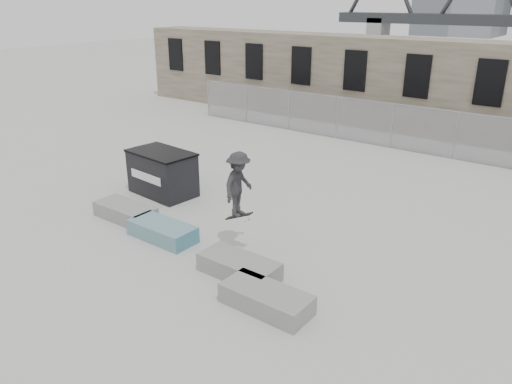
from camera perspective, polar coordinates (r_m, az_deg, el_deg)
ground at (r=13.40m, az=-6.54°, el=-6.92°), size 120.00×120.00×0.00m
stone_wall at (r=26.34m, az=18.76°, el=11.33°), size 36.00×2.58×4.50m
chainlink_fence at (r=23.12m, az=15.28°, el=7.35°), size 22.06×0.06×2.02m
planter_far_left at (r=15.70m, az=-14.70°, el=-2.13°), size 2.00×0.90×0.46m
planter_center_left at (r=14.21m, az=-10.66°, el=-4.33°), size 2.00×0.90×0.46m
planter_center_right at (r=12.19m, az=-1.95°, el=-8.48°), size 2.00×0.90×0.46m
planter_offset at (r=11.01m, az=1.19°, el=-12.04°), size 2.00×0.90×0.46m
dumpster at (r=17.26m, az=-10.64°, el=2.18°), size 2.40×1.59×1.51m
skateboarder at (r=12.73m, az=-2.01°, el=0.88°), size 0.78×1.18×1.91m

